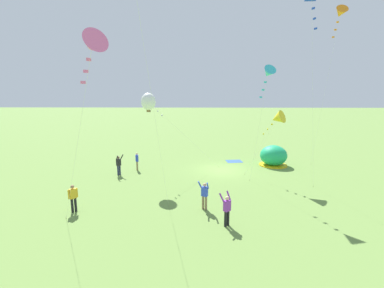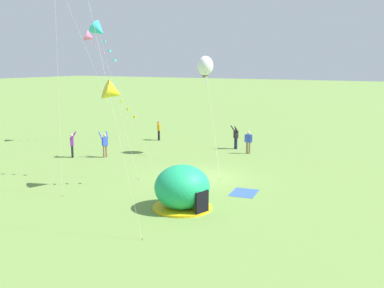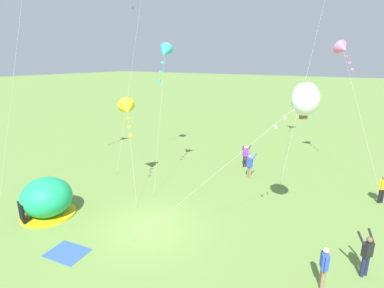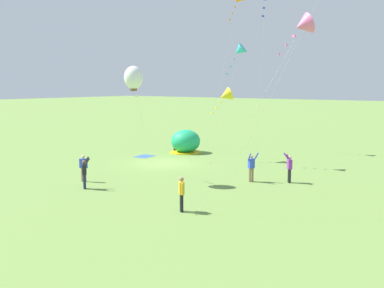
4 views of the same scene
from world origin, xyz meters
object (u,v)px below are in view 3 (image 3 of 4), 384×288
(person_center_field, at_px, (245,155))
(kite_cyan, at_px, (165,52))
(person_arms_raised, at_px, (250,165))
(kite_yellow, at_px, (127,109))
(popup_tent, at_px, (47,198))
(kite_white, at_px, (305,99))
(person_watching_sky, at_px, (383,188))
(person_with_toddler, at_px, (324,266))
(kite_pink, at_px, (343,49))
(person_flying_kite, at_px, (367,253))

(person_center_field, bearing_deg, kite_cyan, -120.05)
(person_center_field, relative_size, kite_cyan, 0.21)
(person_arms_raised, relative_size, kite_yellow, 0.32)
(popup_tent, xyz_separation_m, kite_white, (11.78, 4.93, 5.58))
(person_arms_raised, distance_m, kite_yellow, 9.28)
(person_watching_sky, relative_size, kite_white, 0.24)
(person_with_toddler, distance_m, kite_white, 6.51)
(person_arms_raised, height_order, kite_cyan, kite_cyan)
(kite_pink, bearing_deg, person_with_toddler, -82.06)
(person_watching_sky, bearing_deg, person_with_toddler, -100.40)
(popup_tent, xyz_separation_m, kite_yellow, (1.36, 5.05, 4.27))
(person_center_field, bearing_deg, kite_pink, 27.73)
(kite_cyan, bearing_deg, person_watching_sky, 18.73)
(person_arms_raised, distance_m, kite_white, 9.25)
(person_flying_kite, bearing_deg, person_arms_raised, 137.22)
(kite_white, bearing_deg, kite_cyan, 166.24)
(kite_cyan, bearing_deg, kite_yellow, -124.76)
(person_with_toddler, distance_m, kite_pink, 15.87)
(person_center_field, bearing_deg, kite_yellow, -121.35)
(person_center_field, distance_m, kite_cyan, 10.08)
(person_with_toddler, xyz_separation_m, person_watching_sky, (1.69, 9.20, 0.00))
(popup_tent, distance_m, person_center_field, 14.22)
(kite_pink, relative_size, kite_white, 1.30)
(person_watching_sky, height_order, kite_pink, kite_pink)
(person_with_toddler, height_order, person_center_field, person_center_field)
(kite_pink, height_order, kite_yellow, kite_pink)
(person_watching_sky, distance_m, kite_yellow, 15.88)
(person_arms_raised, height_order, person_center_field, same)
(popup_tent, relative_size, kite_cyan, 0.31)
(person_watching_sky, height_order, kite_white, kite_white)
(person_watching_sky, xyz_separation_m, kite_yellow, (-13.93, -6.31, 4.30))
(person_center_field, height_order, kite_white, kite_white)
(person_flying_kite, distance_m, kite_white, 6.48)
(kite_pink, height_order, kite_white, kite_pink)
(kite_cyan, bearing_deg, person_with_toddler, -24.68)
(popup_tent, height_order, person_arms_raised, popup_tent)
(popup_tent, relative_size, kite_yellow, 0.47)
(person_flying_kite, bearing_deg, kite_pink, 104.77)
(person_center_field, bearing_deg, popup_tent, -115.43)
(person_watching_sky, bearing_deg, popup_tent, -143.37)
(popup_tent, bearing_deg, kite_pink, 53.45)
(person_arms_raised, height_order, kite_white, kite_white)
(person_with_toddler, height_order, kite_cyan, kite_cyan)
(person_with_toddler, relative_size, kite_pink, 0.18)
(person_flying_kite, bearing_deg, person_with_toddler, -128.53)
(person_arms_raised, relative_size, kite_pink, 0.20)
(popup_tent, height_order, person_center_field, popup_tent)
(person_center_field, relative_size, kite_yellow, 0.32)
(person_center_field, xyz_separation_m, kite_yellow, (-4.75, -7.79, 4.26))
(popup_tent, distance_m, person_flying_kite, 15.34)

